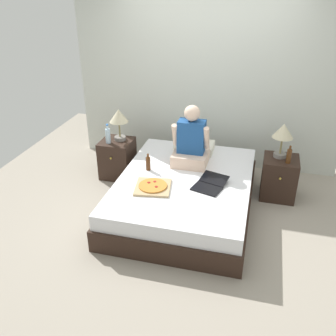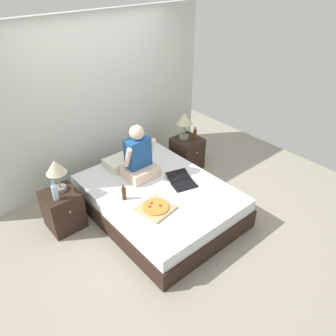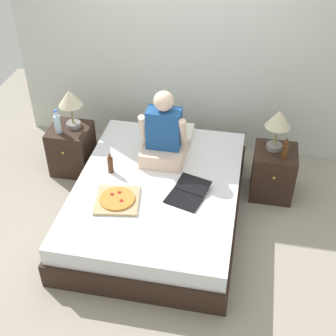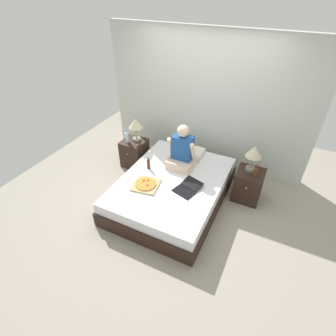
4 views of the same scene
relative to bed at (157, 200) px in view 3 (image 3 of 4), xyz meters
name	(u,v)px [view 3 (image 3 of 4)]	position (x,y,z in m)	size (l,w,h in m)	color
ground_plane	(158,216)	(0.00, 0.00, -0.22)	(5.89, 5.89, 0.00)	#9E9384
wall_back	(183,46)	(0.00, 1.43, 1.03)	(3.89, 0.12, 2.50)	silver
bed	(157,200)	(0.00, 0.00, 0.00)	(1.62, 2.14, 0.44)	black
nightstand_left	(72,149)	(-1.13, 0.61, 0.06)	(0.44, 0.47, 0.55)	black
lamp_on_left_nightstand	(70,101)	(-1.09, 0.66, 0.66)	(0.26, 0.26, 0.45)	gray
water_bottle	(57,123)	(-1.21, 0.52, 0.44)	(0.07, 0.07, 0.28)	silver
nightstand_right	(273,172)	(1.13, 0.61, 0.06)	(0.44, 0.47, 0.55)	black
lamp_on_right_nightstand	(278,122)	(1.10, 0.66, 0.66)	(0.26, 0.26, 0.45)	gray
beer_bottle	(285,150)	(1.20, 0.51, 0.43)	(0.06, 0.06, 0.23)	#512D14
pillow	(169,134)	(-0.04, 0.79, 0.28)	(0.52, 0.34, 0.12)	silver
person_seated	(164,136)	(-0.02, 0.40, 0.51)	(0.47, 0.40, 0.78)	beige
laptop	(187,195)	(0.32, -0.14, 0.25)	(0.42, 0.49, 0.07)	black
pizza_box	(117,200)	(-0.31, -0.33, 0.24)	(0.46, 0.46, 0.05)	tan
beer_bottle_on_bed	(110,165)	(-0.49, 0.09, 0.32)	(0.06, 0.06, 0.22)	#4C2811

